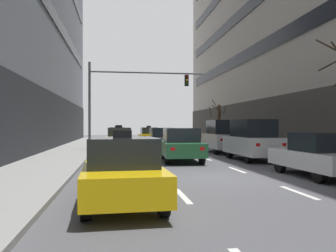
% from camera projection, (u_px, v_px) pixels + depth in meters
% --- Properties ---
extents(ground_plane, '(120.00, 120.00, 0.00)m').
position_uv_depth(ground_plane, '(212.00, 178.00, 12.42)').
color(ground_plane, '#515156').
extents(sidewalk_left, '(3.28, 80.00, 0.14)m').
position_uv_depth(sidewalk_left, '(18.00, 180.00, 11.48)').
color(sidewalk_left, gray).
rests_on(sidewalk_left, ground).
extents(lane_stripe_l1_s3, '(0.16, 2.00, 0.01)m').
position_uv_depth(lane_stripe_l1_s3, '(183.00, 196.00, 9.22)').
color(lane_stripe_l1_s3, silver).
rests_on(lane_stripe_l1_s3, ground).
extents(lane_stripe_l1_s4, '(0.16, 2.00, 0.01)m').
position_uv_depth(lane_stripe_l1_s4, '(159.00, 171.00, 14.16)').
color(lane_stripe_l1_s4, silver).
rests_on(lane_stripe_l1_s4, ground).
extents(lane_stripe_l1_s5, '(0.16, 2.00, 0.01)m').
position_uv_depth(lane_stripe_l1_s5, '(148.00, 160.00, 19.11)').
color(lane_stripe_l1_s5, silver).
rests_on(lane_stripe_l1_s5, ground).
extents(lane_stripe_l1_s6, '(0.16, 2.00, 0.01)m').
position_uv_depth(lane_stripe_l1_s6, '(142.00, 153.00, 24.06)').
color(lane_stripe_l1_s6, silver).
rests_on(lane_stripe_l1_s6, ground).
extents(lane_stripe_l1_s7, '(0.16, 2.00, 0.01)m').
position_uv_depth(lane_stripe_l1_s7, '(137.00, 148.00, 29.01)').
color(lane_stripe_l1_s7, silver).
rests_on(lane_stripe_l1_s7, ground).
extents(lane_stripe_l1_s8, '(0.16, 2.00, 0.01)m').
position_uv_depth(lane_stripe_l1_s8, '(134.00, 145.00, 33.95)').
color(lane_stripe_l1_s8, silver).
rests_on(lane_stripe_l1_s8, ground).
extents(lane_stripe_l1_s9, '(0.16, 2.00, 0.01)m').
position_uv_depth(lane_stripe_l1_s9, '(132.00, 142.00, 38.90)').
color(lane_stripe_l1_s9, silver).
rests_on(lane_stripe_l1_s9, ground).
extents(lane_stripe_l1_s10, '(0.16, 2.00, 0.01)m').
position_uv_depth(lane_stripe_l1_s10, '(130.00, 141.00, 43.85)').
color(lane_stripe_l1_s10, silver).
rests_on(lane_stripe_l1_s10, ground).
extents(lane_stripe_l2_s3, '(0.16, 2.00, 0.01)m').
position_uv_depth(lane_stripe_l2_s3, '(298.00, 192.00, 9.69)').
color(lane_stripe_l2_s3, silver).
rests_on(lane_stripe_l2_s3, ground).
extents(lane_stripe_l2_s4, '(0.16, 2.00, 0.01)m').
position_uv_depth(lane_stripe_l2_s4, '(237.00, 170.00, 14.63)').
color(lane_stripe_l2_s4, silver).
rests_on(lane_stripe_l2_s4, ground).
extents(lane_stripe_l2_s5, '(0.16, 2.00, 0.01)m').
position_uv_depth(lane_stripe_l2_s5, '(206.00, 159.00, 19.58)').
color(lane_stripe_l2_s5, silver).
rests_on(lane_stripe_l2_s5, ground).
extents(lane_stripe_l2_s6, '(0.16, 2.00, 0.01)m').
position_uv_depth(lane_stripe_l2_s6, '(188.00, 152.00, 24.53)').
color(lane_stripe_l2_s6, silver).
rests_on(lane_stripe_l2_s6, ground).
extents(lane_stripe_l2_s7, '(0.16, 2.00, 0.01)m').
position_uv_depth(lane_stripe_l2_s7, '(176.00, 148.00, 29.48)').
color(lane_stripe_l2_s7, silver).
rests_on(lane_stripe_l2_s7, ground).
extents(lane_stripe_l2_s8, '(0.16, 2.00, 0.01)m').
position_uv_depth(lane_stripe_l2_s8, '(168.00, 145.00, 34.42)').
color(lane_stripe_l2_s8, silver).
rests_on(lane_stripe_l2_s8, ground).
extents(lane_stripe_l2_s9, '(0.16, 2.00, 0.01)m').
position_uv_depth(lane_stripe_l2_s9, '(161.00, 142.00, 39.37)').
color(lane_stripe_l2_s9, silver).
rests_on(lane_stripe_l2_s9, ground).
extents(lane_stripe_l2_s10, '(0.16, 2.00, 0.01)m').
position_uv_depth(lane_stripe_l2_s10, '(156.00, 140.00, 44.32)').
color(lane_stripe_l2_s10, silver).
rests_on(lane_stripe_l2_s10, ground).
extents(car_driving_0, '(1.95, 4.53, 1.69)m').
position_uv_depth(car_driving_0, '(161.00, 139.00, 26.70)').
color(car_driving_0, black).
rests_on(car_driving_0, ground).
extents(car_driving_1, '(2.10, 4.65, 1.72)m').
position_uv_depth(car_driving_1, '(181.00, 145.00, 18.10)').
color(car_driving_1, black).
rests_on(car_driving_1, ground).
extents(taxi_driving_2, '(2.07, 4.60, 1.89)m').
position_uv_depth(taxi_driving_2, '(119.00, 139.00, 26.35)').
color(taxi_driving_2, black).
rests_on(taxi_driving_2, ground).
extents(taxi_driving_3, '(1.97, 4.51, 1.86)m').
position_uv_depth(taxi_driving_3, '(117.00, 135.00, 39.95)').
color(taxi_driving_3, black).
rests_on(taxi_driving_3, ground).
extents(taxi_driving_4, '(1.91, 4.23, 1.73)m').
position_uv_depth(taxi_driving_4, '(122.00, 172.00, 8.16)').
color(taxi_driving_4, black).
rests_on(taxi_driving_4, ground).
extents(taxi_driving_5, '(1.99, 4.49, 1.85)m').
position_uv_depth(taxi_driving_5, '(149.00, 135.00, 37.89)').
color(taxi_driving_5, black).
rests_on(taxi_driving_5, ground).
extents(car_parked_1, '(1.88, 4.27, 1.58)m').
position_uv_depth(car_parked_1, '(318.00, 155.00, 12.60)').
color(car_parked_1, black).
rests_on(car_parked_1, ground).
extents(car_parked_2, '(1.91, 4.48, 2.16)m').
position_uv_depth(car_parked_2, '(253.00, 140.00, 18.67)').
color(car_parked_2, black).
rests_on(car_parked_2, ground).
extents(car_parked_3, '(2.05, 4.64, 2.22)m').
position_uv_depth(car_parked_3, '(223.00, 136.00, 23.97)').
color(car_parked_3, black).
rests_on(car_parked_3, ground).
extents(traffic_signal_0, '(8.50, 0.35, 6.32)m').
position_uv_depth(traffic_signal_0, '(125.00, 91.00, 25.85)').
color(traffic_signal_0, '#4C4C51').
rests_on(traffic_signal_0, sidewalk_left).
extents(street_tree_2, '(1.56, 1.73, 4.14)m').
position_uv_depth(street_tree_2, '(219.00, 123.00, 32.96)').
color(street_tree_2, '#4C3823').
rests_on(street_tree_2, sidewalk_right).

